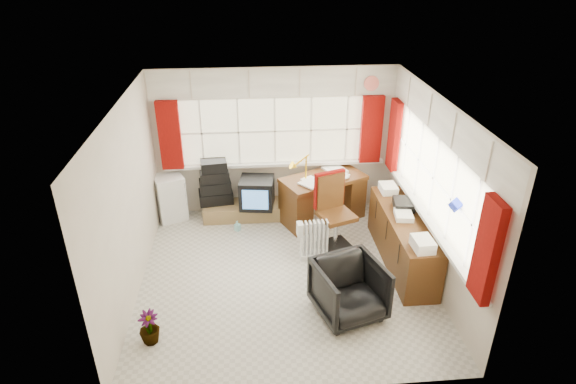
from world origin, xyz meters
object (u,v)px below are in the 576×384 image
object	(u,v)px
desk_lamp	(306,162)
desk	(323,196)
task_chair	(332,209)
credenza	(402,239)
crt_tv	(257,193)
office_chair	(349,290)
radiator	(314,243)
mini_fridge	(170,197)
tv_bench	(245,210)

from	to	relation	value
desk_lamp	desk	bearing A→B (deg)	11.33
task_chair	credenza	world-z (taller)	task_chair
desk_lamp	crt_tv	bearing A→B (deg)	168.60
desk_lamp	task_chair	distance (m)	0.92
desk	crt_tv	bearing A→B (deg)	174.76
office_chair	crt_tv	world-z (taller)	crt_tv
radiator	credenza	world-z (taller)	credenza
radiator	mini_fridge	size ratio (longest dim) A/B	0.80
radiator	mini_fridge	bearing A→B (deg)	148.33
crt_tv	desk	bearing A→B (deg)	-5.24
desk_lamp	radiator	xyz separation A→B (m)	(0.01, -1.07, -0.85)
desk_lamp	radiator	size ratio (longest dim) A/B	0.73
desk	radiator	bearing A→B (deg)	-104.69
task_chair	mini_fridge	bearing A→B (deg)	157.54
office_chair	mini_fridge	distance (m)	3.67
crt_tv	task_chair	bearing A→B (deg)	-38.71
tv_bench	crt_tv	xyz separation A→B (m)	(0.21, -0.09, 0.38)
office_chair	crt_tv	size ratio (longest dim) A/B	1.32
tv_bench	desk	bearing A→B (deg)	-8.32
credenza	crt_tv	distance (m)	2.51
tv_bench	crt_tv	bearing A→B (deg)	-23.13
desk_lamp	crt_tv	distance (m)	1.01
radiator	credenza	size ratio (longest dim) A/B	0.31
office_chair	tv_bench	size ratio (longest dim) A/B	0.58
mini_fridge	radiator	bearing A→B (deg)	-31.67
desk	task_chair	bearing A→B (deg)	-88.63
task_chair	office_chair	size ratio (longest dim) A/B	1.49
credenza	mini_fridge	size ratio (longest dim) A/B	2.57
credenza	crt_tv	xyz separation A→B (m)	(-2.07, 1.43, 0.11)
desk	desk_lamp	size ratio (longest dim) A/B	3.36
radiator	tv_bench	distance (m)	1.67
desk	tv_bench	bearing A→B (deg)	171.68
desk_lamp	mini_fridge	world-z (taller)	desk_lamp
credenza	tv_bench	xyz separation A→B (m)	(-2.28, 1.52, -0.26)
office_chair	mini_fridge	world-z (taller)	mini_fridge
desk_lamp	tv_bench	xyz separation A→B (m)	(-1.01, 0.25, -0.98)
tv_bench	credenza	bearing A→B (deg)	-33.70
desk	radiator	size ratio (longest dim) A/B	2.46
radiator	task_chair	bearing A→B (deg)	46.54
desk_lamp	mini_fridge	size ratio (longest dim) A/B	0.58
task_chair	office_chair	distance (m)	1.61
crt_tv	desk_lamp	bearing A→B (deg)	-11.40
desk	mini_fridge	bearing A→B (deg)	173.94
desk_lamp	mini_fridge	distance (m)	2.39
desk	radiator	world-z (taller)	desk
crt_tv	mini_fridge	xyz separation A→B (m)	(-1.46, 0.17, -0.11)
crt_tv	mini_fridge	distance (m)	1.48
desk_lamp	office_chair	distance (m)	2.45
desk	office_chair	distance (m)	2.38
desk	radiator	xyz separation A→B (m)	(-0.30, -1.13, -0.19)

